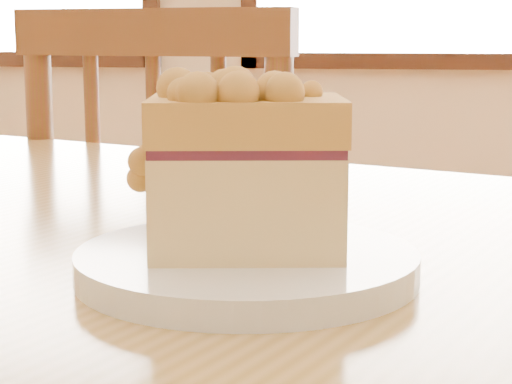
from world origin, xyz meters
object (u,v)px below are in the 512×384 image
cake_slice (245,162)px  plate (247,265)px  cafe_table_main (67,348)px  cafe_chair_main (198,312)px

cake_slice → plate: bearing=7.3°
cafe_table_main → plate: 0.24m
cafe_chair_main → cake_slice: 0.87m
cafe_table_main → cafe_chair_main: bearing=115.7°
plate → cake_slice: (-0.00, -0.00, 0.06)m
cafe_table_main → cake_slice: bearing=-16.9°
plate → cafe_table_main: bearing=142.6°
cafe_chair_main → plate: (0.22, -0.77, 0.29)m
cafe_table_main → cake_slice: cake_slice is taller
cafe_table_main → plate: (0.17, -0.13, 0.11)m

